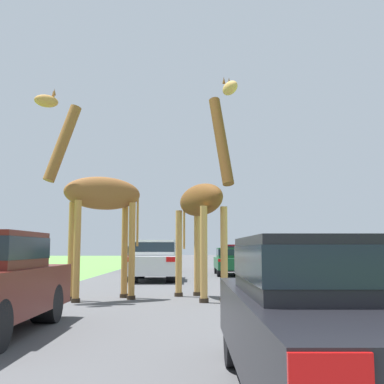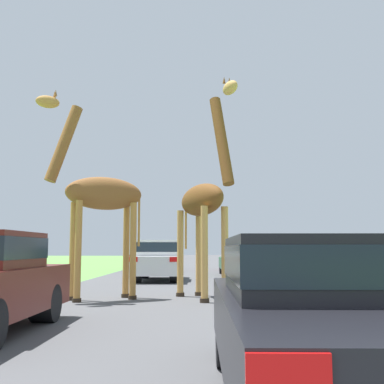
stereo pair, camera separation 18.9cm
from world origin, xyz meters
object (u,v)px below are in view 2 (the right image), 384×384
Objects in this scene: giraffe_near_road at (204,202)px; giraffe_companion at (98,197)px; car_lead_maroon at (330,314)px; car_queue_left at (151,257)px; car_far_ahead at (159,259)px; car_queue_right at (240,260)px; car_verge_right at (244,257)px.

giraffe_near_road reaches higher than giraffe_companion.
giraffe_near_road is at bearing 96.89° from car_lead_maroon.
car_queue_left is 1.12× the size of car_far_ahead.
car_queue_right is at bearing -50.40° from giraffe_companion.
giraffe_companion is at bearing -89.03° from car_queue_left.
giraffe_near_road is 1.10× the size of car_queue_left.
car_far_ahead reaches higher than car_verge_right.
giraffe_companion is at bearing 114.65° from car_lead_maroon.
giraffe_near_road is 1.21× the size of car_queue_right.
car_far_ahead reaches higher than car_queue_right.
car_lead_maroon is 1.02× the size of car_far_ahead.
car_far_ahead is (0.88, 7.13, -1.67)m from giraffe_companion.
car_lead_maroon is 0.91× the size of car_queue_left.
giraffe_near_road is 1.03× the size of giraffe_companion.
giraffe_companion is 1.18× the size of car_queue_right.
car_queue_right is at bearing -42.69° from car_queue_left.
car_queue_left is at bearing 98.08° from car_far_ahead.
car_queue_left is at bearing -102.84° from giraffe_near_road.
car_queue_right is (0.78, 18.60, -0.02)m from car_lead_maroon.
car_queue_left reaches higher than car_queue_right.
giraffe_near_road is 10.98m from car_queue_right.
car_lead_maroon is at bearing 73.27° from giraffe_near_road.
giraffe_companion reaches higher than car_lead_maroon.
car_far_ahead is (-1.71, 6.96, -1.57)m from giraffe_near_road.
car_far_ahead is (-2.66, 14.85, 0.10)m from car_lead_maroon.
car_queue_left is at bearing -170.13° from car_verge_right.
car_far_ahead is at bearing -81.92° from car_queue_left.
car_far_ahead is 1.04× the size of car_verge_right.
giraffe_companion reaches higher than car_verge_right.
car_verge_right is (1.43, 23.73, 0.05)m from car_lead_maroon.
car_queue_right is 0.91× the size of car_queue_left.
car_queue_left is at bearing 99.45° from car_lead_maroon.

